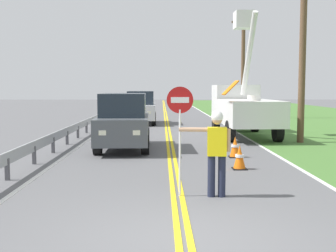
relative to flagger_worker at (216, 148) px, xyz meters
name	(u,v)px	position (x,y,z in m)	size (l,w,h in m)	color
ground_plane	(184,239)	(-0.81, -2.57, -1.05)	(160.00, 160.00, 0.00)	#5B5B5E
centerline_yellow_left	(166,125)	(-0.90, 17.43, -1.04)	(0.11, 110.00, 0.01)	yellow
centerline_yellow_right	(169,125)	(-0.72, 17.43, -1.04)	(0.11, 110.00, 0.01)	yellow
edge_line_right	(225,125)	(2.79, 17.43, -1.04)	(0.12, 110.00, 0.01)	silver
edge_line_left	(108,126)	(-4.41, 17.43, -1.04)	(0.12, 110.00, 0.01)	silver
flagger_worker	(216,148)	(0.00, 0.00, 0.00)	(1.09, 0.27, 1.83)	#1E2338
stop_sign_paddle	(180,116)	(-0.77, 0.06, 0.66)	(0.56, 0.04, 2.33)	silver
utility_bucket_truck	(242,106)	(2.76, 11.86, 0.38)	(2.67, 6.84, 5.92)	white
oncoming_suv_nearest	(124,121)	(-2.58, 7.25, 0.01)	(2.01, 4.65, 2.10)	#4C5156
oncoming_suv_second	(141,107)	(-2.48, 18.84, 0.01)	(1.97, 4.63, 2.10)	silver
utility_pole_near	(303,32)	(4.72, 9.08, 3.59)	(1.80, 0.28, 8.89)	brown
utility_pole_mid	(243,64)	(5.02, 23.87, 3.05)	(1.80, 0.28, 7.83)	brown
traffic_cone_lead	(240,157)	(1.06, 3.09, -0.71)	(0.40, 0.40, 0.70)	orange
traffic_cone_mid	(235,147)	(1.29, 5.21, -0.71)	(0.40, 0.40, 0.70)	orange
guardrail_left_shoulder	(82,125)	(-5.01, 12.00, -0.53)	(0.10, 32.00, 0.71)	#9EA0A3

